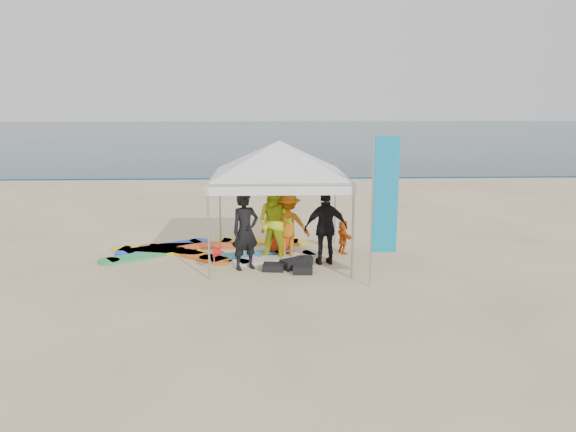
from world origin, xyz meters
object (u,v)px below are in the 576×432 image
(person_yellow, at_px, (275,223))
(person_orange_b, at_px, (277,220))
(canopy_tent, at_px, (279,141))
(feather_flag, at_px, (384,197))
(person_black_b, at_px, (326,228))
(surfboard_spread, at_px, (206,251))
(person_orange_a, at_px, (288,225))
(marker_pennant, at_px, (219,252))
(person_seated, at_px, (343,237))
(person_black_a, at_px, (245,231))

(person_yellow, bearing_deg, person_orange_b, 109.02)
(person_yellow, xyz_separation_m, canopy_tent, (0.12, 0.14, 2.06))
(feather_flag, bearing_deg, person_yellow, 137.47)
(person_black_b, distance_m, person_orange_b, 1.66)
(surfboard_spread, bearing_deg, person_orange_a, -16.75)
(feather_flag, height_order, marker_pennant, feather_flag)
(marker_pennant, bearing_deg, canopy_tent, 37.27)
(canopy_tent, bearing_deg, person_orange_b, 92.50)
(person_seated, relative_size, canopy_tent, 0.19)
(person_black_b, distance_m, canopy_tent, 2.45)
(person_yellow, xyz_separation_m, surfboard_spread, (-1.84, 0.91, -0.94))
(feather_flag, relative_size, surfboard_spread, 0.62)
(person_black_a, bearing_deg, person_yellow, 15.31)
(person_orange_b, bearing_deg, surfboard_spread, -34.80)
(person_yellow, bearing_deg, canopy_tent, 75.11)
(person_orange_a, bearing_deg, person_orange_b, -63.56)
(surfboard_spread, bearing_deg, feather_flag, -36.07)
(person_orange_a, distance_m, canopy_tent, 2.18)
(person_black_b, bearing_deg, marker_pennant, 6.55)
(person_orange_b, distance_m, marker_pennant, 2.32)
(person_black_b, height_order, marker_pennant, person_black_b)
(person_black_b, relative_size, feather_flag, 0.55)
(person_black_a, xyz_separation_m, person_orange_b, (0.81, 1.53, -0.05))
(person_yellow, height_order, person_seated, person_yellow)
(person_black_a, distance_m, marker_pennant, 0.81)
(canopy_tent, height_order, feather_flag, canopy_tent)
(feather_flag, bearing_deg, surfboard_spread, 143.93)
(person_yellow, distance_m, surfboard_spread, 2.26)
(person_black_a, relative_size, canopy_tent, 0.41)
(canopy_tent, height_order, surfboard_spread, canopy_tent)
(person_orange_b, relative_size, marker_pennant, 2.79)
(person_yellow, height_order, person_black_b, person_yellow)
(person_black_a, xyz_separation_m, person_orange_a, (1.06, 0.96, -0.08))
(person_orange_a, bearing_deg, surfboard_spread, -14.13)
(canopy_tent, xyz_separation_m, feather_flag, (2.19, -2.26, -1.05))
(person_yellow, bearing_deg, person_orange_a, 61.34)
(surfboard_spread, bearing_deg, person_black_a, -55.08)
(person_black_a, xyz_separation_m, person_yellow, (0.72, 0.71, 0.03))
(person_yellow, relative_size, surfboard_spread, 0.36)
(person_yellow, bearing_deg, surfboard_spread, 178.97)
(person_orange_b, bearing_deg, marker_pennant, 19.18)
(person_yellow, xyz_separation_m, marker_pennant, (-1.34, -0.97, -0.48))
(marker_pennant, bearing_deg, person_black_a, 22.73)
(person_black_b, relative_size, marker_pennant, 2.90)
(canopy_tent, bearing_deg, person_yellow, -130.05)
(person_orange_a, bearing_deg, marker_pennant, 38.56)
(person_yellow, height_order, canopy_tent, canopy_tent)
(person_yellow, height_order, feather_flag, feather_flag)
(marker_pennant, bearing_deg, person_orange_b, 51.45)
(person_seated, bearing_deg, surfboard_spread, 68.85)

